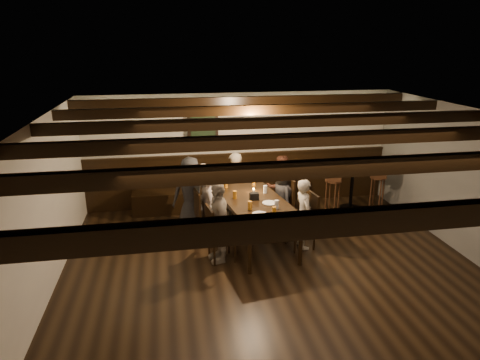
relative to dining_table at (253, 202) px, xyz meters
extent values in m
plane|color=black|center=(0.12, -1.53, -0.75)|extent=(7.00, 7.00, 0.00)
plane|color=black|center=(0.12, -1.53, 1.65)|extent=(7.00, 7.00, 0.00)
plane|color=beige|center=(0.12, 1.97, 0.45)|extent=(6.50, 0.00, 6.50)
plane|color=beige|center=(-3.13, -1.53, 0.45)|extent=(0.00, 7.00, 7.00)
cube|color=black|center=(0.12, 1.93, -0.20)|extent=(6.50, 0.08, 1.10)
cube|color=black|center=(-0.68, 1.67, -0.52)|extent=(3.00, 0.45, 0.45)
cube|color=black|center=(-0.68, 1.87, 1.00)|extent=(0.62, 0.12, 0.72)
cube|color=black|center=(-0.68, 1.80, 1.00)|extent=(0.50, 0.02, 0.58)
cube|color=black|center=(0.12, -4.43, 1.56)|extent=(6.50, 0.10, 0.16)
cube|color=black|center=(0.12, -3.27, 1.56)|extent=(6.50, 0.10, 0.16)
cube|color=black|center=(0.12, -2.11, 1.56)|extent=(6.50, 0.10, 0.16)
cube|color=black|center=(0.12, -0.95, 1.56)|extent=(6.50, 0.10, 0.16)
cube|color=black|center=(0.12, 0.21, 1.56)|extent=(6.50, 0.10, 0.16)
cube|color=black|center=(0.12, 1.37, 1.56)|extent=(6.50, 0.10, 0.16)
sphere|color=#FFE099|center=(-2.63, 1.35, 1.44)|extent=(0.07, 0.07, 0.07)
sphere|color=#FFE099|center=(-1.25, 1.35, 1.44)|extent=(0.07, 0.07, 0.07)
sphere|color=#FFE099|center=(0.12, 1.35, 1.44)|extent=(0.07, 0.07, 0.07)
sphere|color=#FFE099|center=(1.50, 1.35, 1.44)|extent=(0.07, 0.07, 0.07)
sphere|color=#FFE099|center=(2.87, 1.35, 1.44)|extent=(0.07, 0.07, 0.07)
cube|color=black|center=(0.00, 0.00, 0.03)|extent=(1.29, 2.29, 0.07)
cylinder|color=black|center=(-0.27, -1.07, -0.37)|extent=(0.07, 0.07, 0.75)
cylinder|color=black|center=(-0.57, 0.95, -0.37)|extent=(0.07, 0.07, 0.75)
cylinder|color=black|center=(0.57, -0.95, -0.37)|extent=(0.07, 0.07, 0.75)
cylinder|color=black|center=(0.27, 1.07, -0.37)|extent=(0.07, 0.07, 0.75)
cube|color=black|center=(-0.76, 0.34, -0.33)|extent=(0.46, 0.46, 0.05)
cube|color=black|center=(-0.94, 0.31, -0.08)|extent=(0.10, 0.41, 0.45)
cube|color=black|center=(-0.63, -0.55, -0.31)|extent=(0.48, 0.48, 0.05)
cube|color=black|center=(-0.81, -0.58, -0.05)|extent=(0.10, 0.42, 0.46)
cube|color=black|center=(0.63, 0.55, -0.30)|extent=(0.50, 0.50, 0.05)
cube|color=black|center=(0.82, 0.58, -0.03)|extent=(0.11, 0.44, 0.48)
cube|color=black|center=(0.76, -0.34, -0.29)|extent=(0.51, 0.51, 0.05)
cube|color=black|center=(0.96, -0.31, -0.02)|extent=(0.11, 0.45, 0.49)
imported|color=#2B2B2E|center=(-1.02, 0.76, -0.05)|extent=(0.74, 0.54, 1.40)
imported|color=gray|center=(-0.16, 1.04, -0.06)|extent=(0.55, 0.40, 1.38)
imported|color=#542B1C|center=(0.76, 1.02, -0.11)|extent=(0.69, 0.57, 1.28)
imported|color=#B6A69A|center=(-0.81, 0.33, -0.06)|extent=(0.64, 0.95, 1.37)
imported|color=gray|center=(-0.67, -0.56, -0.08)|extent=(0.44, 0.82, 1.34)
imported|color=#27272A|center=(0.67, 0.56, -0.16)|extent=(0.46, 0.63, 1.18)
imported|color=#BBB39E|center=(0.81, -0.33, -0.14)|extent=(0.36, 0.49, 1.23)
cylinder|color=#BF7219|center=(-0.38, 0.65, 0.14)|extent=(0.07, 0.07, 0.14)
cylinder|color=#BF7219|center=(0.15, 0.68, 0.14)|extent=(0.07, 0.07, 0.14)
cylinder|color=#BF7219|center=(-0.31, 0.05, 0.14)|extent=(0.07, 0.07, 0.14)
cylinder|color=silver|center=(0.27, 0.24, 0.14)|extent=(0.07, 0.07, 0.14)
cylinder|color=#BF7219|center=(-0.15, -0.48, 0.14)|extent=(0.07, 0.07, 0.14)
cylinder|color=silver|center=(0.28, -0.51, 0.14)|extent=(0.07, 0.07, 0.14)
cylinder|color=#BF7219|center=(0.17, -0.78, 0.14)|extent=(0.07, 0.07, 0.14)
cylinder|color=white|center=(-0.04, -0.71, 0.07)|extent=(0.24, 0.24, 0.01)
cylinder|color=white|center=(0.22, -0.27, 0.07)|extent=(0.24, 0.24, 0.01)
cube|color=black|center=(0.01, -0.05, 0.13)|extent=(0.15, 0.10, 0.12)
cylinder|color=beige|center=(0.07, 0.31, 0.09)|extent=(0.05, 0.05, 0.05)
cylinder|color=black|center=(2.35, 1.17, -0.73)|extent=(0.44, 0.44, 0.04)
cylinder|color=black|center=(2.35, 1.17, -0.23)|extent=(0.07, 0.07, 0.99)
cylinder|color=black|center=(2.35, 1.17, 0.28)|extent=(0.60, 0.60, 0.05)
cylinder|color=#32200F|center=(1.85, 0.97, -0.01)|extent=(0.34, 0.34, 0.05)
cube|color=#32200F|center=(1.79, 0.82, 0.17)|extent=(0.29, 0.14, 0.32)
cylinder|color=#32200F|center=(2.85, 1.02, -0.01)|extent=(0.34, 0.34, 0.05)
cube|color=#32200F|center=(2.77, 0.88, 0.17)|extent=(0.27, 0.18, 0.32)
camera|label=1|loc=(-1.41, -6.76, 2.65)|focal=32.00mm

